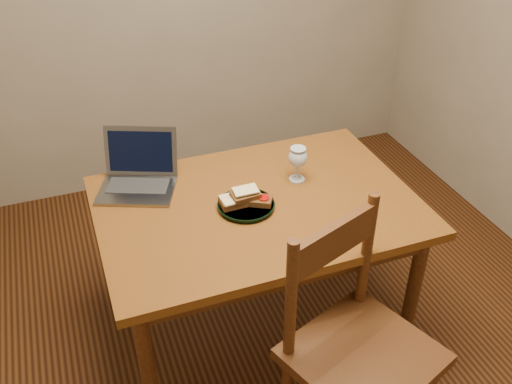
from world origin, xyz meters
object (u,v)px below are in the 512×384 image
object	(u,v)px
milk_glass	(298,164)
chair	(359,340)
plate	(246,206)
laptop	(139,172)
table	(257,219)

from	to	relation	value
milk_glass	chair	bearing A→B (deg)	-96.60
plate	milk_glass	distance (m)	0.31
chair	plate	xyz separation A→B (m)	(-0.19, 0.63, 0.20)
chair	laptop	size ratio (longest dim) A/B	1.51
laptop	chair	bearing A→B (deg)	-36.90
table	laptop	world-z (taller)	laptop
milk_glass	laptop	xyz separation A→B (m)	(-0.65, 0.21, -0.02)
table	laptop	distance (m)	0.55
plate	laptop	bearing A→B (deg)	138.45
milk_glass	laptop	distance (m)	0.68
table	laptop	bearing A→B (deg)	143.60
chair	laptop	bearing A→B (deg)	99.69
table	chair	bearing A→B (deg)	-78.05
chair	plate	distance (m)	0.69
table	milk_glass	size ratio (longest dim) A/B	8.14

